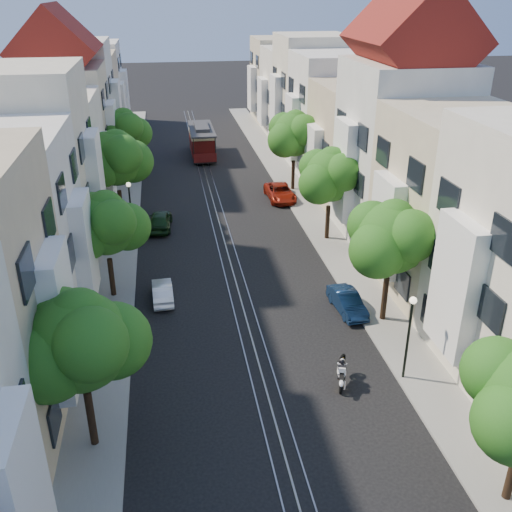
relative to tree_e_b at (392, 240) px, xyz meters
name	(u,v)px	position (x,y,z in m)	size (l,w,h in m)	color
ground	(215,206)	(-7.26, 19.02, -4.73)	(200.00, 200.00, 0.00)	black
sidewalk_east	(301,201)	(-0.01, 19.02, -4.67)	(2.50, 80.00, 0.12)	gray
sidewalk_west	(124,211)	(-14.51, 19.02, -4.67)	(2.50, 80.00, 0.12)	gray
rail_left	(208,206)	(-7.81, 19.02, -4.72)	(0.06, 80.00, 0.02)	gray
rail_slot	(215,206)	(-7.26, 19.02, -4.72)	(0.06, 80.00, 0.02)	gray
rail_right	(221,206)	(-6.71, 19.02, -4.72)	(0.06, 80.00, 0.02)	gray
lane_line	(215,206)	(-7.26, 19.02, -4.73)	(0.08, 80.00, 0.01)	tan
townhouses_east	(359,138)	(4.61, 18.94, 0.45)	(7.75, 72.00, 12.00)	beige
townhouses_west	(54,152)	(-19.13, 18.94, 0.35)	(7.75, 72.00, 11.76)	silver
tree_e_b	(392,240)	(0.00, 0.00, 0.00)	(4.93, 4.08, 6.68)	black
tree_e_c	(331,177)	(0.00, 11.00, -0.13)	(4.84, 3.99, 6.52)	black
tree_e_d	(295,135)	(0.00, 22.00, 0.13)	(5.01, 4.16, 6.85)	black
tree_w_a	(81,344)	(-14.40, -7.00, 0.00)	(4.93, 4.08, 6.68)	black
tree_w_b	(107,226)	(-14.40, 5.00, -0.34)	(4.72, 3.87, 6.27)	black
tree_w_c	(117,160)	(-14.40, 16.00, 0.34)	(5.13, 4.28, 7.09)	black
tree_w_d	(124,131)	(-14.40, 27.00, -0.13)	(4.84, 3.99, 6.52)	black
lamp_east	(410,326)	(-0.96, -4.98, -1.89)	(0.32, 0.32, 4.16)	black
lamp_west	(130,202)	(-13.56, 13.02, -1.89)	(0.32, 0.32, 4.16)	black
sportbike_rider	(342,371)	(-3.87, -4.89, -4.04)	(0.82, 1.81, 1.31)	black
cable_car	(202,139)	(-7.05, 34.39, -2.94)	(2.47, 7.87, 3.02)	black
parked_car_e_mid	(347,302)	(-1.66, 1.25, -4.16)	(1.21, 3.47, 1.14)	#0B1C38
parked_car_e_far	(280,192)	(-1.66, 19.74, -4.11)	(2.08, 4.52, 1.26)	maroon
parked_car_w_mid	(162,292)	(-11.66, 4.14, -4.20)	(1.12, 3.22, 1.06)	white
parked_car_w_far	(160,220)	(-11.66, 14.87, -4.05)	(1.60, 3.98, 1.36)	black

